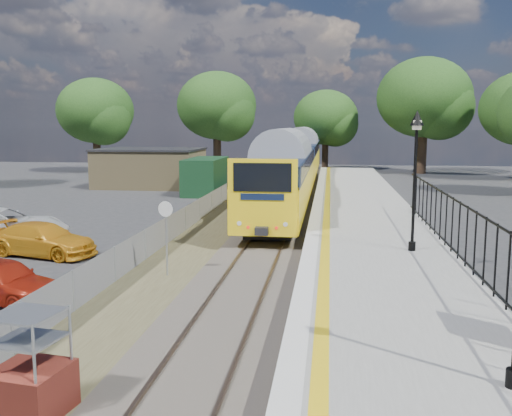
% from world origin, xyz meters
% --- Properties ---
extents(ground, '(120.00, 120.00, 0.00)m').
position_xyz_m(ground, '(0.00, 0.00, 0.00)').
color(ground, '#2D2D30').
rests_on(ground, ground).
extents(track_bed, '(5.90, 80.00, 0.29)m').
position_xyz_m(track_bed, '(-0.47, 9.67, 0.09)').
color(track_bed, '#473F38').
rests_on(track_bed, ground).
extents(platform, '(5.00, 70.00, 0.90)m').
position_xyz_m(platform, '(4.20, 8.00, 0.45)').
color(platform, gray).
rests_on(platform, ground).
extents(platform_edge, '(0.90, 70.00, 0.01)m').
position_xyz_m(platform_edge, '(2.14, 8.00, 0.90)').
color(platform_edge, silver).
rests_on(platform_edge, platform).
extents(victorian_lamp_north, '(0.44, 0.44, 4.60)m').
position_xyz_m(victorian_lamp_north, '(5.30, 6.00, 4.30)').
color(victorian_lamp_north, black).
rests_on(victorian_lamp_north, platform).
extents(palisade_fence, '(0.12, 26.00, 2.00)m').
position_xyz_m(palisade_fence, '(6.55, 2.24, 1.84)').
color(palisade_fence, black).
rests_on(palisade_fence, platform).
extents(wire_fence, '(0.06, 52.00, 1.20)m').
position_xyz_m(wire_fence, '(-4.20, 12.00, 0.60)').
color(wire_fence, '#999EA3').
rests_on(wire_fence, ground).
extents(outbuilding, '(10.80, 10.10, 3.12)m').
position_xyz_m(outbuilding, '(-10.91, 31.21, 1.52)').
color(outbuilding, '#9E8859').
rests_on(outbuilding, ground).
extents(tree_line, '(56.80, 43.80, 11.88)m').
position_xyz_m(tree_line, '(1.40, 42.00, 6.61)').
color(tree_line, '#332319').
rests_on(tree_line, ground).
extents(train, '(2.82, 40.83, 3.51)m').
position_xyz_m(train, '(0.00, 29.03, 2.34)').
color(train, yellow).
rests_on(train, ground).
extents(brick_plinth, '(1.34, 1.34, 1.90)m').
position_xyz_m(brick_plinth, '(-2.50, -4.30, 0.91)').
color(brick_plinth, maroon).
rests_on(brick_plinth, ground).
extents(speed_sign, '(0.51, 0.15, 2.56)m').
position_xyz_m(speed_sign, '(-2.76, 4.92, 1.71)').
color(speed_sign, '#999EA3').
rests_on(speed_sign, ground).
extents(car_red, '(4.01, 2.56, 1.27)m').
position_xyz_m(car_red, '(-6.69, 1.74, 0.63)').
color(car_red, '#9E200E').
rests_on(car_red, ground).
extents(car_yellow, '(4.66, 2.72, 1.27)m').
position_xyz_m(car_yellow, '(-8.41, 7.38, 0.63)').
color(car_yellow, orange).
rests_on(car_yellow, ground).
extents(car_white, '(6.00, 3.75, 1.55)m').
position_xyz_m(car_white, '(-11.22, 9.11, 0.77)').
color(car_white, silver).
rests_on(car_white, ground).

